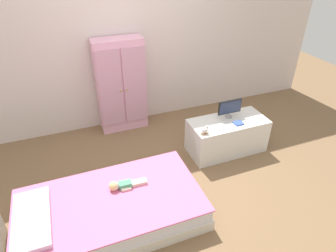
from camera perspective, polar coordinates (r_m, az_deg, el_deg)
name	(u,v)px	position (r m, az deg, el deg)	size (l,w,h in m)	color
ground_plane	(165,183)	(3.51, -0.67, -11.12)	(10.00, 10.00, 0.02)	brown
back_wall	(123,33)	(4.18, -8.76, 17.55)	(6.40, 0.05, 2.70)	silver
bed	(111,210)	(3.08, -11.07, -15.86)	(1.81, 0.99, 0.28)	silver
pillow	(32,219)	(2.99, -25.22, -16.21)	(0.32, 0.71, 0.05)	silver
doll	(121,185)	(3.04, -9.23, -11.38)	(0.39, 0.14, 0.10)	#4CA375
wardrobe	(121,86)	(4.21, -9.21, 7.79)	(0.68, 0.32, 1.35)	#EFADCC
tv_stand	(227,136)	(3.93, 11.46, -1.85)	(1.01, 0.47, 0.46)	silver
tv_monitor	(230,107)	(3.82, 12.06, 3.58)	(0.33, 0.10, 0.25)	#99999E
rocking_horse_toy	(205,130)	(3.47, 7.37, -0.81)	(0.09, 0.04, 0.11)	#8E6642
book_blue	(238,123)	(3.77, 13.66, 0.55)	(0.11, 0.10, 0.02)	blue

